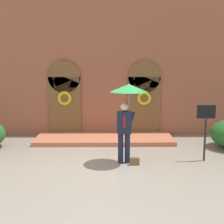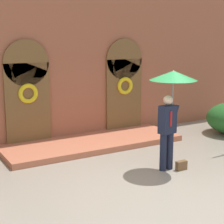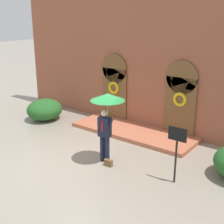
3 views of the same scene
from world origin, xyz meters
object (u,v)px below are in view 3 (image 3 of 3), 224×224
(sign_post, at_px, (177,146))
(shrub_left, at_px, (45,110))
(handbag, at_px, (108,163))
(person_with_umbrella, at_px, (107,107))

(sign_post, xyz_separation_m, shrub_left, (-7.32, 1.47, -0.68))
(shrub_left, bearing_deg, handbag, -19.65)
(person_with_umbrella, xyz_separation_m, sign_post, (2.37, 0.18, -0.75))
(person_with_umbrella, relative_size, sign_post, 1.37)
(handbag, bearing_deg, shrub_left, 160.04)
(person_with_umbrella, distance_m, handbag, 1.83)
(person_with_umbrella, height_order, sign_post, person_with_umbrella)
(person_with_umbrella, xyz_separation_m, handbag, (0.20, -0.20, -1.80))
(person_with_umbrella, bearing_deg, handbag, -44.33)
(sign_post, height_order, shrub_left, sign_post)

